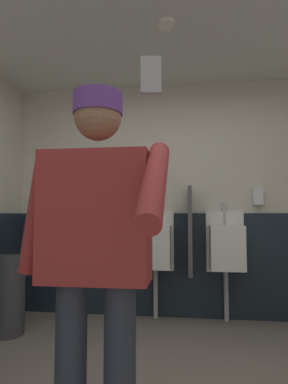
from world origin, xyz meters
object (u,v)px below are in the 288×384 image
object	(u,v)px
cell_phone	(151,75)
soap_dispenser	(258,196)
person	(96,241)
trash_bin	(8,295)
urinal_left	(155,246)
urinal_middle	(226,247)

from	to	relation	value
cell_phone	soap_dispenser	world-z (taller)	cell_phone
person	soap_dispenser	bearing A→B (deg)	61.79
trash_bin	cell_phone	bearing A→B (deg)	-51.74
urinal_left	urinal_middle	xyz separation A→B (m)	(0.75, 0.00, 0.00)
urinal_left	trash_bin	xyz separation A→B (m)	(-1.32, -0.59, -0.41)
urinal_middle	person	world-z (taller)	person
person	cell_phone	world-z (taller)	person
urinal_left	cell_phone	xyz separation A→B (m)	(0.24, -2.57, 0.73)
urinal_middle	soap_dispenser	size ratio (longest dim) A/B	6.89
urinal_middle	person	xyz separation A→B (m)	(-0.81, -2.06, 0.21)
trash_bin	soap_dispenser	world-z (taller)	soap_dispenser
soap_dispenser	urinal_left	bearing A→B (deg)	-173.84
urinal_left	soap_dispenser	xyz separation A→B (m)	(1.11, 0.12, 0.53)
urinal_left	soap_dispenser	distance (m)	1.23
urinal_left	cell_phone	distance (m)	2.68
urinal_left	urinal_middle	bearing A→B (deg)	0.00
trash_bin	person	bearing A→B (deg)	-49.57
trash_bin	soap_dispenser	xyz separation A→B (m)	(2.42, 0.71, 0.95)
cell_phone	soap_dispenser	bearing A→B (deg)	63.80
person	cell_phone	bearing A→B (deg)	-58.93
urinal_middle	cell_phone	world-z (taller)	cell_phone
urinal_middle	cell_phone	bearing A→B (deg)	-101.26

